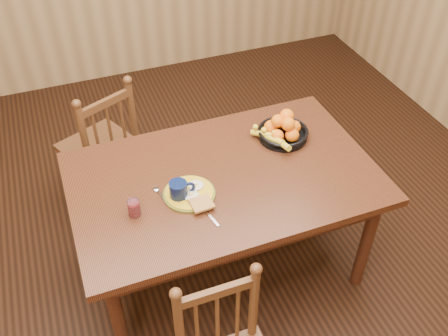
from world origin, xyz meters
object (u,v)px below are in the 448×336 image
object	(u,v)px
chair_far	(102,147)
breakfast_plate	(190,193)
fruit_bowl	(282,130)
dining_table	(224,187)
coffee_mug	(179,190)

from	to	relation	value
chair_far	breakfast_plate	size ratio (longest dim) A/B	3.27
fruit_bowl	chair_far	bearing A→B (deg)	145.27
chair_far	fruit_bowl	bearing A→B (deg)	120.81
dining_table	coffee_mug	bearing A→B (deg)	-163.68
breakfast_plate	chair_far	bearing A→B (deg)	109.15
chair_far	fruit_bowl	size ratio (longest dim) A/B	2.93
dining_table	fruit_bowl	size ratio (longest dim) A/B	4.94
breakfast_plate	fruit_bowl	size ratio (longest dim) A/B	0.90
dining_table	chair_far	world-z (taller)	chair_far
chair_far	coffee_mug	bearing A→B (deg)	81.74
dining_table	breakfast_plate	xyz separation A→B (m)	(-0.21, -0.08, 0.10)
chair_far	coffee_mug	distance (m)	1.02
dining_table	breakfast_plate	size ratio (longest dim) A/B	5.51
coffee_mug	fruit_bowl	size ratio (longest dim) A/B	0.41
coffee_mug	fruit_bowl	distance (m)	0.73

